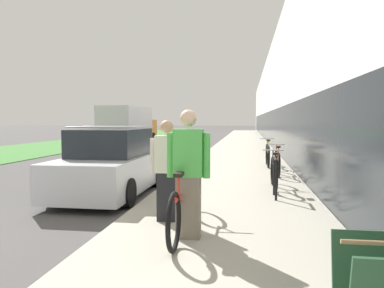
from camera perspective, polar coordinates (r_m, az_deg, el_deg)
The scene contains 12 objects.
sidewalk_slab at distance 24.58m, azimuth 7.62°, elevation -0.31°, with size 3.54×70.00×0.13m.
storefront_facade at distance 33.19m, azimuth 19.77°, elevation 6.14°, with size 10.01×70.00×6.64m.
lawn_strip at distance 31.33m, azimuth -15.79°, elevation 0.34°, with size 6.60×70.00×0.03m.
tandem_bicycle at distance 5.62m, azimuth -0.90°, elevation -9.01°, with size 0.52×2.67×0.96m.
person_rider at distance 5.19m, azimuth -0.55°, elevation -4.55°, with size 0.60×0.24×1.78m.
person_bystander at distance 6.08m, azimuth -3.83°, elevation -4.04°, with size 0.56×0.22×1.64m.
bike_rack_hoop at distance 8.07m, azimuth 12.57°, elevation -4.41°, with size 0.05×0.60×0.84m.
cruiser_bike_nearest at distance 9.13m, azimuth 12.39°, elevation -4.31°, with size 0.52×1.79×0.90m.
cruiser_bike_middle at distance 11.37m, azimuth 12.86°, elevation -2.76°, with size 0.52×1.69×0.90m.
cruiser_bike_farthest at distance 13.49m, azimuth 11.46°, elevation -1.62°, with size 0.52×1.77×0.97m.
parked_sedan_curbside at distance 9.02m, azimuth -12.15°, elevation -3.17°, with size 1.80×4.03×1.62m.
moving_truck at distance 25.63m, azimuth -9.56°, elevation 2.67°, with size 2.19×7.22×2.62m.
Camera 1 is at (5.63, -3.52, 1.77)m, focal length 35.00 mm.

